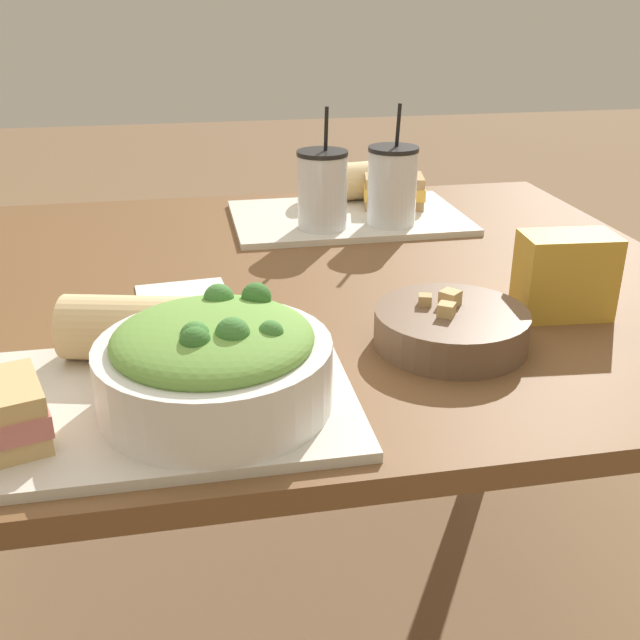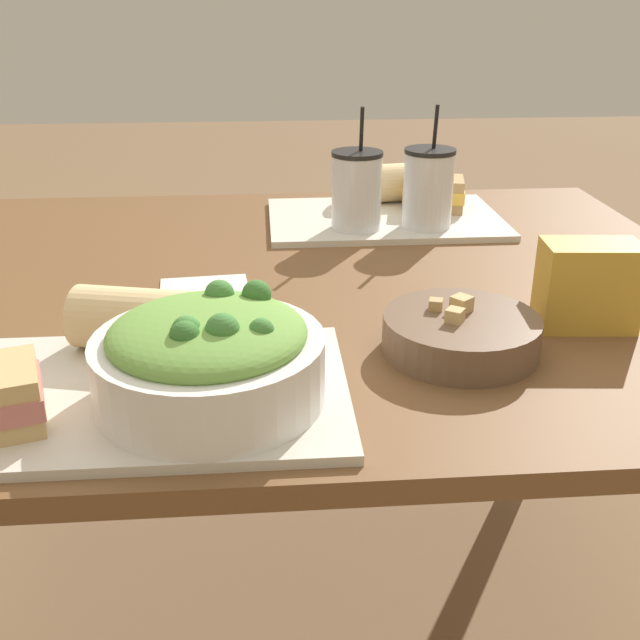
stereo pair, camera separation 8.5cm
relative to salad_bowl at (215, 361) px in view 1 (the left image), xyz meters
name	(u,v)px [view 1 (the left image)]	position (x,y,z in m)	size (l,w,h in m)	color
ground_plane	(283,618)	(0.11, 0.39, -0.78)	(12.00, 12.00, 0.00)	#846647
dining_table	(276,326)	(0.11, 0.39, -0.14)	(1.35, 1.08, 0.71)	brown
tray_near	(148,403)	(-0.07, 0.02, -0.06)	(0.45, 0.30, 0.01)	beige
tray_far	(348,217)	(0.30, 0.69, -0.06)	(0.45, 0.30, 0.01)	beige
salad_bowl	(215,361)	(0.00, 0.00, 0.00)	(0.25, 0.25, 0.12)	white
soup_bowl	(451,327)	(0.31, 0.11, -0.04)	(0.20, 0.20, 0.07)	brown
baguette_near	(133,328)	(-0.09, 0.13, -0.01)	(0.18, 0.11, 0.08)	#DBBC84
sandwich_far	(393,191)	(0.41, 0.73, -0.02)	(0.14, 0.11, 0.06)	tan
baguette_far	(340,182)	(0.31, 0.80, -0.01)	(0.15, 0.10, 0.08)	#DBBC84
drink_cup_dark	(322,192)	(0.23, 0.62, 0.02)	(0.09, 0.09, 0.22)	silver
drink_cup_red	(392,188)	(0.37, 0.62, 0.02)	(0.09, 0.09, 0.22)	silver
chip_bag	(565,275)	(0.49, 0.18, -0.01)	(0.13, 0.08, 0.12)	gold
napkin_folded	(182,293)	(-0.03, 0.36, -0.06)	(0.14, 0.11, 0.00)	white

